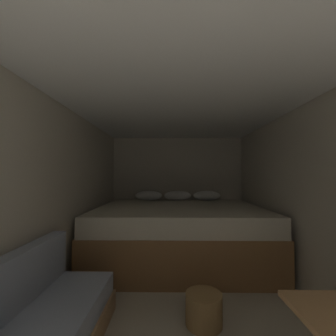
{
  "coord_description": "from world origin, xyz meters",
  "views": [
    {
      "loc": [
        -0.12,
        -0.14,
        1.27
      ],
      "look_at": [
        -0.16,
        2.86,
        1.37
      ],
      "focal_mm": 24.02,
      "sensor_mm": 36.0,
      "label": 1
    }
  ],
  "objects": [
    {
      "name": "wall_right",
      "position": [
        1.3,
        1.93,
        1.01
      ],
      "size": [
        0.05,
        4.82,
        2.02
      ],
      "primitive_type": "cube",
      "color": "beige",
      "rests_on": "ground"
    },
    {
      "name": "wall_back",
      "position": [
        0.0,
        4.36,
        1.01
      ],
      "size": [
        2.65,
        0.05,
        2.02
      ],
      "primitive_type": "cube",
      "color": "beige",
      "rests_on": "ground"
    },
    {
      "name": "ground_plane",
      "position": [
        0.0,
        1.93,
        0.0
      ],
      "size": [
        6.82,
        6.82,
        0.0
      ],
      "primitive_type": "plane",
      "color": "#B2A893"
    },
    {
      "name": "wicker_basket",
      "position": [
        0.16,
        1.82,
        0.13
      ],
      "size": [
        0.31,
        0.31,
        0.26
      ],
      "color": "olive",
      "rests_on": "ground"
    },
    {
      "name": "wall_left",
      "position": [
        -1.3,
        1.93,
        1.01
      ],
      "size": [
        0.05,
        4.82,
        2.02
      ],
      "primitive_type": "cube",
      "color": "beige",
      "rests_on": "ground"
    },
    {
      "name": "bed",
      "position": [
        0.0,
        3.33,
        0.41
      ],
      "size": [
        2.43,
        1.94,
        0.98
      ],
      "color": "olive",
      "rests_on": "ground"
    },
    {
      "name": "ceiling_slab",
      "position": [
        0.0,
        1.93,
        2.05
      ],
      "size": [
        2.65,
        4.82,
        0.05
      ],
      "primitive_type": "cube",
      "color": "white",
      "rests_on": "wall_left"
    }
  ]
}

